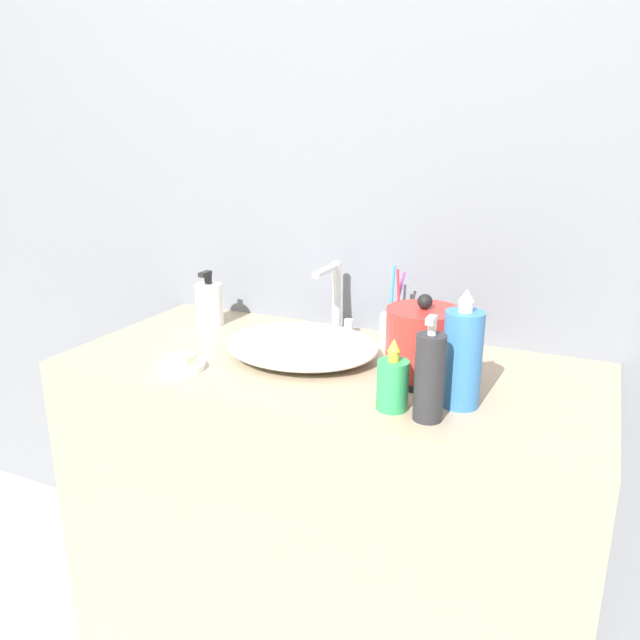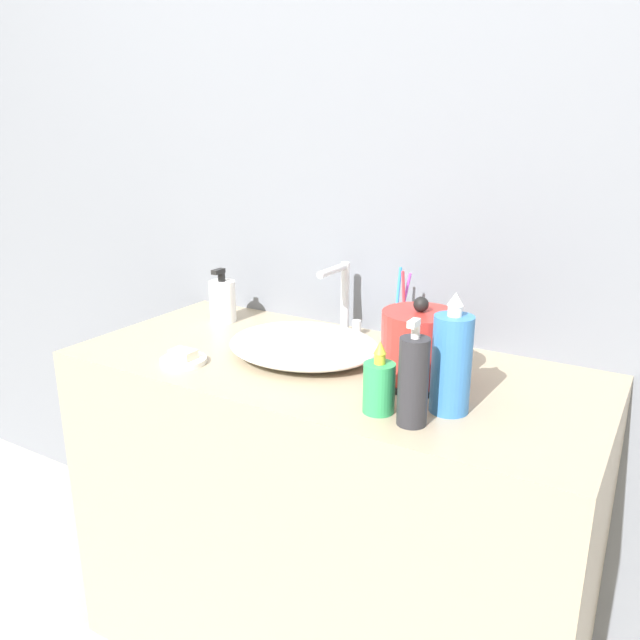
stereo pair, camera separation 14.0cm
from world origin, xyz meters
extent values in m
cube|color=slate|center=(0.00, 0.57, 1.30)|extent=(6.00, 0.04, 2.60)
cube|color=gray|center=(0.00, 0.27, 0.41)|extent=(1.21, 0.55, 0.82)
ellipsoid|color=white|center=(-0.07, 0.29, 0.85)|extent=(0.36, 0.31, 0.06)
cylinder|color=silver|center=(-0.07, 0.49, 0.92)|extent=(0.02, 0.02, 0.19)
cylinder|color=silver|center=(-0.07, 0.42, 1.00)|extent=(0.02, 0.13, 0.02)
cylinder|color=silver|center=(-0.04, 0.49, 0.84)|extent=(0.02, 0.02, 0.04)
cylinder|color=black|center=(0.22, 0.28, 0.83)|extent=(0.17, 0.17, 0.01)
cylinder|color=#B22D28|center=(0.22, 0.28, 0.90)|extent=(0.16, 0.16, 0.15)
sphere|color=black|center=(0.22, 0.28, 0.99)|extent=(0.03, 0.03, 0.03)
cylinder|color=silver|center=(0.09, 0.46, 0.86)|extent=(0.07, 0.07, 0.08)
cylinder|color=#B24CCC|center=(0.10, 0.47, 0.93)|extent=(0.04, 0.01, 0.15)
cylinder|color=#E5333F|center=(0.10, 0.45, 0.93)|extent=(0.01, 0.02, 0.16)
cylinder|color=#338CE0|center=(0.08, 0.46, 0.94)|extent=(0.01, 0.02, 0.17)
cylinder|color=#28282D|center=(0.28, 0.09, 0.90)|extent=(0.05, 0.05, 0.16)
cylinder|color=white|center=(0.28, 0.09, 1.00)|extent=(0.02, 0.02, 0.02)
cube|color=white|center=(0.28, 0.08, 1.01)|extent=(0.01, 0.03, 0.01)
cylinder|color=white|center=(-0.41, 0.41, 0.88)|extent=(0.07, 0.07, 0.11)
cylinder|color=black|center=(-0.41, 0.41, 0.95)|extent=(0.02, 0.02, 0.02)
cube|color=black|center=(-0.41, 0.39, 0.96)|extent=(0.02, 0.04, 0.01)
cylinder|color=#3370B7|center=(0.32, 0.18, 0.91)|extent=(0.07, 0.07, 0.19)
cylinder|color=white|center=(0.32, 0.18, 1.02)|extent=(0.03, 0.03, 0.02)
cone|color=white|center=(0.32, 0.18, 1.04)|extent=(0.03, 0.03, 0.02)
cylinder|color=#2D9956|center=(0.21, 0.10, 0.87)|extent=(0.06, 0.06, 0.10)
cylinder|color=gold|center=(0.21, 0.10, 0.93)|extent=(0.02, 0.02, 0.02)
cone|color=gold|center=(0.21, 0.10, 0.95)|extent=(0.02, 0.02, 0.02)
cylinder|color=white|center=(-0.29, 0.11, 0.83)|extent=(0.11, 0.11, 0.01)
cube|color=#EFE5C6|center=(-0.29, 0.11, 0.84)|extent=(0.06, 0.04, 0.02)
camera|label=1|loc=(0.54, -0.94, 1.33)|focal=35.00mm
camera|label=2|loc=(0.67, -0.88, 1.33)|focal=35.00mm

